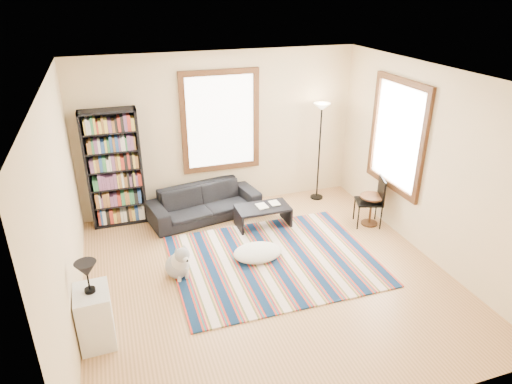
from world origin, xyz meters
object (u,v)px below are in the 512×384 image
object	(u,v)px
side_table	(371,210)
folding_chair	(369,202)
coffee_table	(263,216)
bookshelf	(114,169)
floor_lamp	(319,153)
sofa	(204,203)
floor_cushion	(258,252)
dog	(177,260)
white_cabinet	(95,317)

from	to	relation	value
side_table	folding_chair	xyz separation A→B (m)	(-0.05, 0.01, 0.16)
coffee_table	bookshelf	bearing A→B (deg)	158.72
floor_lamp	side_table	distance (m)	1.48
sofa	folding_chair	size ratio (longest dim) A/B	2.25
sofa	bookshelf	xyz separation A→B (m)	(-1.43, 0.27, 0.72)
sofa	floor_cushion	world-z (taller)	sofa
sofa	dog	distance (m)	1.81
bookshelf	side_table	xyz separation A→B (m)	(4.07, -1.43, -0.73)
floor_lamp	side_table	world-z (taller)	floor_lamp
bookshelf	dog	size ratio (longest dim) A/B	3.76
bookshelf	folding_chair	world-z (taller)	bookshelf
sofa	coffee_table	distance (m)	1.08
bookshelf	white_cabinet	world-z (taller)	bookshelf
floor_cushion	folding_chair	world-z (taller)	folding_chair
bookshelf	floor_cushion	size ratio (longest dim) A/B	2.67
sofa	folding_chair	world-z (taller)	folding_chair
bookshelf	side_table	bearing A→B (deg)	-19.30
floor_lamp	coffee_table	bearing A→B (deg)	-151.90
coffee_table	white_cabinet	world-z (taller)	white_cabinet
sofa	dog	xyz separation A→B (m)	(-0.76, -1.64, -0.02)
bookshelf	floor_lamp	world-z (taller)	bookshelf
sofa	side_table	size ratio (longest dim) A/B	3.58
folding_chair	dog	size ratio (longest dim) A/B	1.61
side_table	folding_chair	size ratio (longest dim) A/B	0.63
folding_chair	white_cabinet	bearing A→B (deg)	-142.37
side_table	dog	distance (m)	3.44
floor_cushion	dog	world-z (taller)	dog
folding_chair	dog	xyz separation A→B (m)	(-3.36, -0.50, -0.16)
floor_lamp	bookshelf	bearing A→B (deg)	177.34
sofa	coffee_table	bearing A→B (deg)	-46.35
bookshelf	folding_chair	distance (m)	4.30
sofa	floor_lamp	world-z (taller)	floor_lamp
coffee_table	folding_chair	xyz separation A→B (m)	(1.72, -0.52, 0.25)
side_table	white_cabinet	bearing A→B (deg)	-161.61
bookshelf	coffee_table	xyz separation A→B (m)	(2.30, -0.90, -0.82)
floor_cushion	floor_lamp	xyz separation A→B (m)	(1.77, 1.66, 0.84)
floor_cushion	white_cabinet	distance (m)	2.58
sofa	floor_lamp	distance (m)	2.33
sofa	folding_chair	distance (m)	2.84
sofa	bookshelf	size ratio (longest dim) A/B	0.97
white_cabinet	bookshelf	bearing A→B (deg)	79.77
white_cabinet	sofa	bearing A→B (deg)	53.14
sofa	side_table	distance (m)	2.89
coffee_table	floor_cushion	bearing A→B (deg)	-113.64
sofa	coffee_table	xyz separation A→B (m)	(0.88, -0.63, -0.10)
floor_lamp	folding_chair	bearing A→B (deg)	-73.87
floor_cushion	floor_lamp	bearing A→B (deg)	43.18
coffee_table	white_cabinet	distance (m)	3.40
sofa	white_cabinet	bearing A→B (deg)	-135.71
bookshelf	dog	xyz separation A→B (m)	(0.67, -1.91, -0.73)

